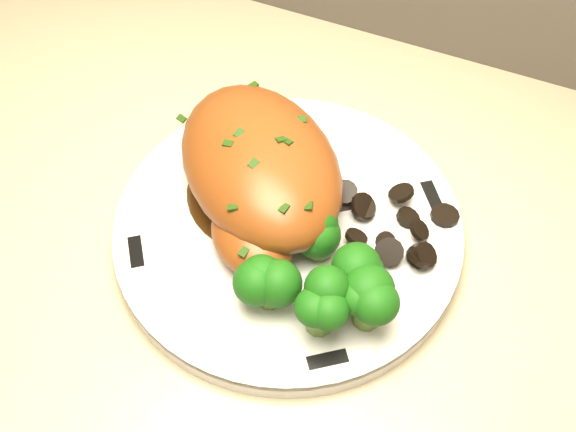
% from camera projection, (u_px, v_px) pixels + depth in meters
% --- Properties ---
extents(plate, '(0.35, 0.35, 0.02)m').
position_uv_depth(plate, '(288.00, 230.00, 0.58)').
color(plate, silver).
rests_on(plate, counter).
extents(rim_accent_0, '(0.03, 0.03, 0.00)m').
position_uv_depth(rim_accent_0, '(432.00, 195.00, 0.59)').
color(rim_accent_0, black).
rests_on(rim_accent_0, plate).
extents(rim_accent_1, '(0.03, 0.03, 0.00)m').
position_uv_depth(rim_accent_1, '(257.00, 115.00, 0.64)').
color(rim_accent_1, black).
rests_on(rim_accent_1, plate).
extents(rim_accent_2, '(0.03, 0.03, 0.00)m').
position_uv_depth(rim_accent_2, '(136.00, 252.00, 0.56)').
color(rim_accent_2, black).
rests_on(rim_accent_2, plate).
extents(rim_accent_3, '(0.03, 0.03, 0.00)m').
position_uv_depth(rim_accent_3, '(327.00, 360.00, 0.51)').
color(rim_accent_3, black).
rests_on(rim_accent_3, plate).
extents(gravy_pool, '(0.12, 0.12, 0.00)m').
position_uv_depth(gravy_pool, '(262.00, 191.00, 0.59)').
color(gravy_pool, '#351E09').
rests_on(gravy_pool, plate).
extents(chicken_breast, '(0.21, 0.21, 0.07)m').
position_uv_depth(chicken_breast, '(260.00, 172.00, 0.56)').
color(chicken_breast, brown).
rests_on(chicken_breast, plate).
extents(mushroom_pile, '(0.10, 0.07, 0.03)m').
position_uv_depth(mushroom_pile, '(377.00, 230.00, 0.57)').
color(mushroom_pile, black).
rests_on(mushroom_pile, plate).
extents(broccoli_florets, '(0.12, 0.09, 0.05)m').
position_uv_depth(broccoli_florets, '(317.00, 269.00, 0.52)').
color(broccoli_florets, olive).
rests_on(broccoli_florets, plate).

